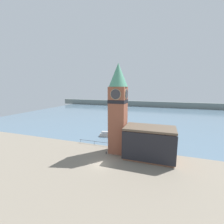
% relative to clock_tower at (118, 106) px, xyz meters
% --- Properties ---
extents(ground_plane, '(160.00, 160.00, 0.00)m').
position_rel_clock_tower_xyz_m(ground_plane, '(-1.66, -8.12, -12.66)').
color(ground_plane, gray).
extents(water, '(160.00, 120.00, 0.00)m').
position_rel_clock_tower_xyz_m(water, '(-1.66, 62.82, -12.67)').
color(water, slate).
rests_on(water, ground_plane).
extents(far_shoreline, '(180.00, 3.00, 5.00)m').
position_rel_clock_tower_xyz_m(far_shoreline, '(-1.66, 102.82, -10.16)').
color(far_shoreline, slate).
rests_on(far_shoreline, water).
extents(pier_railing, '(10.50, 0.08, 1.09)m').
position_rel_clock_tower_xyz_m(pier_railing, '(-8.39, 2.57, -11.71)').
color(pier_railing, '#333338').
rests_on(pier_railing, ground_plane).
extents(clock_tower, '(4.91, 4.91, 23.84)m').
position_rel_clock_tower_xyz_m(clock_tower, '(0.00, 0.00, 0.00)').
color(clock_tower, brown).
rests_on(clock_tower, ground_plane).
extents(pier_building, '(12.34, 7.28, 8.00)m').
position_rel_clock_tower_xyz_m(pier_building, '(8.51, -1.01, -8.65)').
color(pier_building, '#935B42').
rests_on(pier_building, ground_plane).
extents(boat_near, '(6.66, 2.68, 1.90)m').
position_rel_clock_tower_xyz_m(boat_near, '(-7.12, 11.11, -11.97)').
color(boat_near, '#B7B2A8').
rests_on(boat_near, water).
extents(mooring_bollard_near, '(0.25, 0.25, 0.68)m').
position_rel_clock_tower_xyz_m(mooring_bollard_near, '(-2.50, -2.45, -12.29)').
color(mooring_bollard_near, black).
rests_on(mooring_bollard_near, ground_plane).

